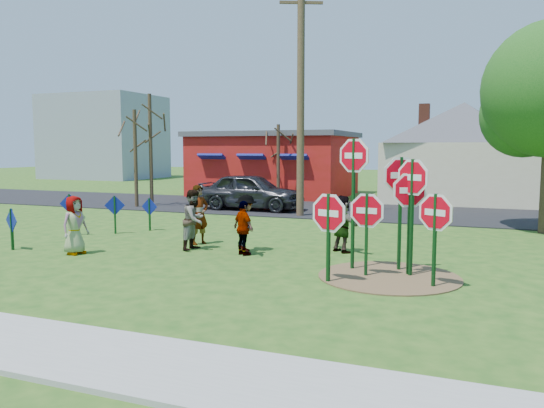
% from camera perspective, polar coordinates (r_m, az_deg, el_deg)
% --- Properties ---
extents(ground, '(120.00, 120.00, 0.00)m').
position_cam_1_polar(ground, '(14.66, -4.64, -5.46)').
color(ground, '#204F16').
rests_on(ground, ground).
extents(sidewalk, '(22.00, 1.80, 0.08)m').
position_cam_1_polar(sidewalk, '(8.97, -25.67, -13.26)').
color(sidewalk, '#9E9E99').
rests_on(sidewalk, ground).
extents(road, '(120.00, 7.50, 0.04)m').
position_cam_1_polar(road, '(25.39, 6.73, -0.57)').
color(road, black).
rests_on(road, ground).
extents(dirt_patch, '(3.20, 3.20, 0.03)m').
position_cam_1_polar(dirt_patch, '(12.40, 12.47, -7.63)').
color(dirt_patch, brown).
rests_on(dirt_patch, ground).
extents(red_building, '(9.40, 7.69, 3.90)m').
position_cam_1_polar(red_building, '(33.10, 0.33, 4.37)').
color(red_building, maroon).
rests_on(red_building, ground).
extents(cream_house, '(9.40, 9.40, 6.50)m').
position_cam_1_polar(cream_house, '(30.94, 19.84, 5.68)').
color(cream_house, beige).
rests_on(cream_house, ground).
extents(distant_building, '(10.00, 8.00, 8.00)m').
position_cam_1_polar(distant_building, '(54.94, -17.55, 6.86)').
color(distant_building, '#8C939E').
rests_on(distant_building, ground).
extents(stop_sign_a, '(1.10, 0.37, 2.10)m').
position_cam_1_polar(stop_sign_a, '(11.47, 6.12, -1.64)').
color(stop_sign_a, '#103E17').
rests_on(stop_sign_a, ground).
extents(stop_sign_b, '(1.04, 0.40, 3.29)m').
position_cam_1_polar(stop_sign_b, '(12.70, 8.78, 3.68)').
color(stop_sign_b, '#103E17').
rests_on(stop_sign_b, ground).
extents(stop_sign_c, '(0.98, 0.59, 2.83)m').
position_cam_1_polar(stop_sign_c, '(12.29, 14.87, 1.45)').
color(stop_sign_c, '#103E17').
rests_on(stop_sign_c, ground).
extents(stop_sign_d, '(1.01, 0.42, 2.50)m').
position_cam_1_polar(stop_sign_d, '(12.40, 14.58, 0.59)').
color(stop_sign_d, '#103E17').
rests_on(stop_sign_d, ground).
extents(stop_sign_e, '(1.07, 0.11, 2.05)m').
position_cam_1_polar(stop_sign_e, '(12.13, 10.16, -1.36)').
color(stop_sign_e, '#103E17').
rests_on(stop_sign_e, ground).
extents(stop_sign_f, '(0.97, 0.49, 2.12)m').
position_cam_1_polar(stop_sign_f, '(11.49, 17.16, -1.48)').
color(stop_sign_f, '#103E17').
rests_on(stop_sign_f, ground).
extents(stop_sign_g, '(1.03, 0.60, 2.87)m').
position_cam_1_polar(stop_sign_g, '(12.83, 13.67, 1.78)').
color(stop_sign_g, '#103E17').
rests_on(stop_sign_g, ground).
extents(blue_diamond_a, '(0.68, 0.28, 1.21)m').
position_cam_1_polar(blue_diamond_a, '(16.93, -26.21, -2.01)').
color(blue_diamond_a, '#103E17').
rests_on(blue_diamond_a, ground).
extents(blue_diamond_b, '(0.64, 0.23, 1.41)m').
position_cam_1_polar(blue_diamond_b, '(18.88, -20.93, -0.57)').
color(blue_diamond_b, '#103E17').
rests_on(blue_diamond_b, ground).
extents(blue_diamond_c, '(0.63, 0.32, 1.32)m').
position_cam_1_polar(blue_diamond_c, '(18.82, -16.55, -0.63)').
color(blue_diamond_c, '#103E17').
rests_on(blue_diamond_c, ground).
extents(blue_diamond_d, '(0.64, 0.06, 1.18)m').
position_cam_1_polar(blue_diamond_d, '(19.25, -13.04, -0.68)').
color(blue_diamond_d, '#103E17').
rests_on(blue_diamond_d, ground).
extents(person_a, '(0.64, 0.87, 1.62)m').
position_cam_1_polar(person_a, '(15.55, -20.46, -2.14)').
color(person_a, '#3E578D').
rests_on(person_a, ground).
extents(person_b, '(0.66, 0.78, 1.81)m').
position_cam_1_polar(person_b, '(16.21, -7.84, -1.16)').
color(person_b, '#25736D').
rests_on(person_b, ground).
extents(person_c, '(0.68, 0.86, 1.74)m').
position_cam_1_polar(person_c, '(15.39, -8.36, -1.68)').
color(person_c, brown).
rests_on(person_c, ground).
extents(person_d, '(0.88, 1.17, 1.61)m').
position_cam_1_polar(person_d, '(14.97, -2.81, -2.07)').
color(person_d, '#323236').
rests_on(person_d, ground).
extents(person_e, '(0.93, 0.79, 1.50)m').
position_cam_1_polar(person_e, '(14.43, -3.08, -2.61)').
color(person_e, '#512A56').
rests_on(person_e, ground).
extents(person_f, '(1.48, 1.28, 1.61)m').
position_cam_1_polar(person_f, '(14.98, 7.56, -2.12)').
color(person_f, '#1A4D2C').
rests_on(person_f, ground).
extents(suv, '(5.06, 2.08, 1.72)m').
position_cam_1_polar(suv, '(24.93, -2.28, 1.37)').
color(suv, '#323136').
rests_on(suv, road).
extents(utility_pole, '(2.32, 1.14, 10.15)m').
position_cam_1_polar(utility_pole, '(22.78, 3.11, 12.12)').
color(utility_pole, '#4C3823').
rests_on(utility_pole, ground).
extents(bare_tree_west, '(1.80, 1.80, 4.79)m').
position_cam_1_polar(bare_tree_west, '(26.96, -14.50, 6.22)').
color(bare_tree_west, '#382819').
rests_on(bare_tree_west, ground).
extents(bare_tree_east, '(1.80, 1.80, 4.20)m').
position_cam_1_polar(bare_tree_east, '(28.80, 0.68, 5.62)').
color(bare_tree_east, '#382819').
rests_on(bare_tree_east, ground).
extents(bare_tree_mid, '(1.80, 1.80, 5.60)m').
position_cam_1_polar(bare_tree_mid, '(27.25, -12.96, 7.35)').
color(bare_tree_mid, '#382819').
rests_on(bare_tree_mid, ground).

